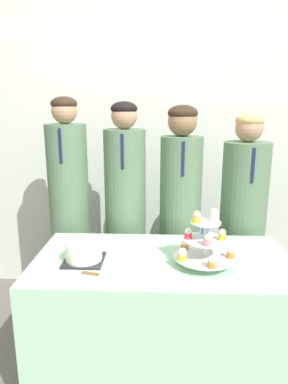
{
  "coord_description": "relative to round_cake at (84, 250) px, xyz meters",
  "views": [
    {
      "loc": [
        -0.03,
        -1.35,
        1.55
      ],
      "look_at": [
        -0.11,
        0.39,
        1.12
      ],
      "focal_mm": 32.0,
      "sensor_mm": 36.0,
      "label": 1
    }
  ],
  "objects": [
    {
      "name": "wall_back",
      "position": [
        0.42,
        1.23,
        0.52
      ],
      "size": [
        9.0,
        0.06,
        2.7
      ],
      "color": "silver",
      "rests_on": "ground_plane"
    },
    {
      "name": "table",
      "position": [
        0.42,
        0.05,
        -0.45
      ],
      "size": [
        1.38,
        0.7,
        0.76
      ],
      "color": "#A8DBB2",
      "rests_on": "ground_plane"
    },
    {
      "name": "round_cake",
      "position": [
        0.0,
        0.0,
        0.0
      ],
      "size": [
        0.21,
        0.21,
        0.13
      ],
      "color": "#232328",
      "rests_on": "table"
    },
    {
      "name": "cake_knife",
      "position": [
        0.12,
        -0.16,
        -0.06
      ],
      "size": [
        0.3,
        0.1,
        0.01
      ],
      "rotation": [
        0.0,
        0.0,
        -0.26
      ],
      "color": "silver",
      "rests_on": "table"
    },
    {
      "name": "cupcake_stand",
      "position": [
        0.62,
        -0.02,
        0.06
      ],
      "size": [
        0.31,
        0.31,
        0.3
      ],
      "color": "silver",
      "rests_on": "table"
    },
    {
      "name": "student_0",
      "position": [
        -0.24,
        0.63,
        -0.05
      ],
      "size": [
        0.28,
        0.28,
        1.62
      ],
      "color": "#567556",
      "rests_on": "ground_plane"
    },
    {
      "name": "student_1",
      "position": [
        0.16,
        0.63,
        -0.07
      ],
      "size": [
        0.28,
        0.29,
        1.59
      ],
      "color": "#567556",
      "rests_on": "ground_plane"
    },
    {
      "name": "student_2",
      "position": [
        0.54,
        0.63,
        -0.07
      ],
      "size": [
        0.28,
        0.29,
        1.57
      ],
      "color": "#567556",
      "rests_on": "ground_plane"
    },
    {
      "name": "student_3",
      "position": [
        0.97,
        0.63,
        -0.11
      ],
      "size": [
        0.31,
        0.32,
        1.52
      ],
      "color": "#567556",
      "rests_on": "ground_plane"
    }
  ]
}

